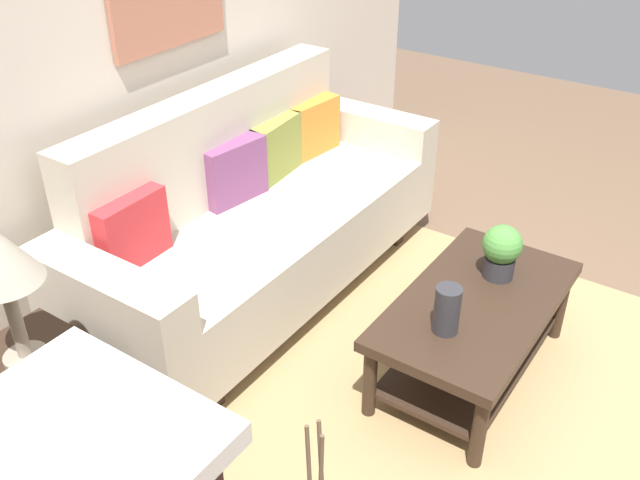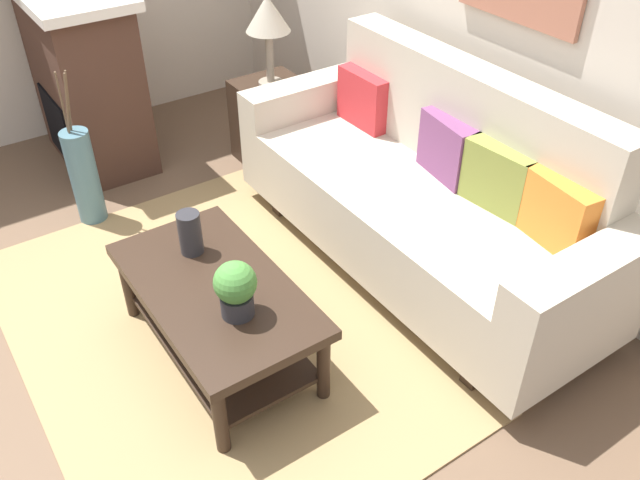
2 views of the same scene
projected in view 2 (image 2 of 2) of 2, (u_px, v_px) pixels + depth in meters
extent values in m
plane|color=brown|center=(116.00, 371.00, 3.10)|extent=(9.06, 9.06, 0.00)
cube|color=#A38456|center=(212.00, 327.00, 3.33)|extent=(2.49, 1.75, 0.01)
cube|color=beige|center=(413.00, 217.00, 3.54)|extent=(1.86, 0.84, 0.40)
cube|color=beige|center=(469.00, 120.00, 3.40)|extent=(1.86, 0.20, 0.56)
cube|color=beige|center=(307.00, 126.00, 4.16)|extent=(0.20, 0.84, 0.60)
cube|color=beige|center=(575.00, 313.00, 2.81)|extent=(0.20, 0.84, 0.60)
cube|color=#332319|center=(325.00, 189.00, 4.25)|extent=(0.08, 0.74, 0.12)
cube|color=#332319|center=(523.00, 345.00, 3.15)|extent=(0.08, 0.74, 0.12)
cube|color=red|center=(364.00, 99.00, 3.88)|extent=(0.36, 0.13, 0.32)
cube|color=#7A4270|center=(447.00, 148.00, 3.41)|extent=(0.37, 0.17, 0.32)
cube|color=olive|center=(498.00, 178.00, 3.18)|extent=(0.37, 0.15, 0.32)
cube|color=orange|center=(557.00, 213.00, 2.95)|extent=(0.37, 0.16, 0.32)
cube|color=#332319|center=(215.00, 289.00, 2.95)|extent=(1.10, 0.60, 0.05)
cube|color=#332319|center=(221.00, 335.00, 3.12)|extent=(0.98, 0.50, 0.02)
cylinder|color=#332319|center=(128.00, 286.00, 3.29)|extent=(0.06, 0.06, 0.38)
cylinder|color=#332319|center=(220.00, 420.00, 2.65)|extent=(0.06, 0.06, 0.38)
cylinder|color=#332319|center=(219.00, 251.00, 3.52)|extent=(0.06, 0.06, 0.38)
cylinder|color=#332319|center=(324.00, 367.00, 2.87)|extent=(0.06, 0.06, 0.38)
cylinder|color=#2D2D33|center=(190.00, 233.00, 3.07)|extent=(0.11, 0.11, 0.21)
cylinder|color=#2D2D33|center=(237.00, 305.00, 2.76)|extent=(0.14, 0.14, 0.10)
sphere|color=#498A3B|center=(235.00, 282.00, 2.69)|extent=(0.18, 0.18, 0.18)
cube|color=#332319|center=(273.00, 123.00, 4.50)|extent=(0.44, 0.44, 0.56)
cylinder|color=gray|center=(271.00, 83.00, 4.33)|extent=(0.16, 0.16, 0.02)
cylinder|color=gray|center=(270.00, 58.00, 4.23)|extent=(0.05, 0.05, 0.35)
cone|color=#B2A893|center=(268.00, 13.00, 4.05)|extent=(0.28, 0.28, 0.22)
cube|color=#472D23|center=(88.00, 83.00, 4.37)|extent=(0.90, 0.50, 1.10)
cube|color=black|center=(58.00, 127.00, 4.41)|extent=(0.52, 0.02, 0.44)
cylinder|color=slate|center=(84.00, 178.00, 3.91)|extent=(0.16, 0.16, 0.60)
cylinder|color=brown|center=(67.00, 104.00, 3.60)|extent=(0.05, 0.05, 0.36)
cylinder|color=brown|center=(68.00, 101.00, 3.63)|extent=(0.04, 0.05, 0.36)
cylinder|color=brown|center=(62.00, 103.00, 3.62)|extent=(0.03, 0.02, 0.36)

